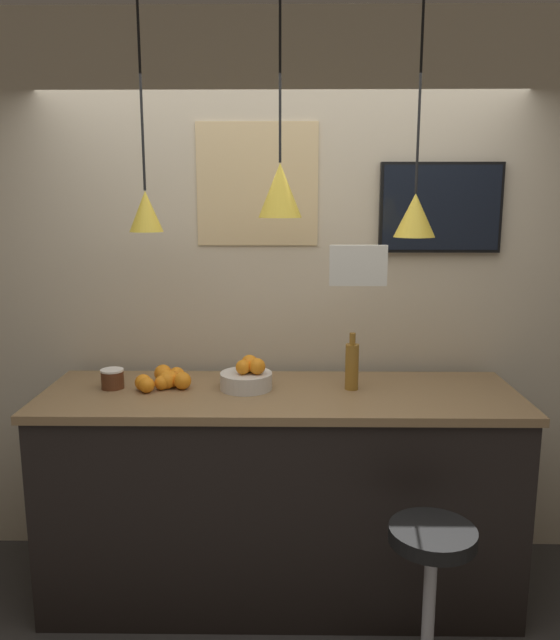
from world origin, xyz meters
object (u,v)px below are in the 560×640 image
object	(u,v)px
spread_jar	(113,379)
mounted_tv	(441,208)
juice_bottle	(352,365)
fruit_bowl	(247,377)
bar_stool	(430,583)

from	to	relation	value
spread_jar	mounted_tv	bearing A→B (deg)	12.71
juice_bottle	fruit_bowl	bearing A→B (deg)	-179.80
mounted_tv	juice_bottle	bearing A→B (deg)	-142.32
spread_jar	bar_stool	bearing A→B (deg)	-26.10
bar_stool	mounted_tv	world-z (taller)	mounted_tv
fruit_bowl	mounted_tv	size ratio (longest dim) A/B	0.40
bar_stool	juice_bottle	distance (m)	1.01
bar_stool	juice_bottle	world-z (taller)	juice_bottle
mounted_tv	spread_jar	bearing A→B (deg)	-167.29
bar_stool	fruit_bowl	bearing A→B (deg)	137.67
bar_stool	fruit_bowl	world-z (taller)	fruit_bowl
fruit_bowl	juice_bottle	distance (m)	0.51
fruit_bowl	juice_bottle	size ratio (longest dim) A/B	0.91
fruit_bowl	juice_bottle	world-z (taller)	juice_bottle
spread_jar	mounted_tv	distance (m)	1.87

